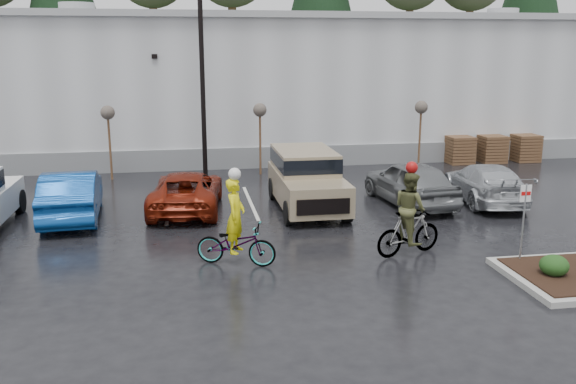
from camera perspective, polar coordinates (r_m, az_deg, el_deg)
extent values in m
plane|color=black|center=(15.64, 8.95, -7.81)|extent=(120.00, 120.00, 0.00)
cube|color=#B4B6B9|center=(36.16, -2.04, 10.09)|extent=(60.00, 15.00, 7.00)
cube|color=slate|center=(29.09, -0.01, 3.31)|extent=(60.00, 0.12, 1.00)
cube|color=#999B9E|center=(36.13, -2.09, 15.72)|extent=(60.50, 15.50, 0.30)
cube|color=#1B3817|center=(59.03, -5.06, 10.87)|extent=(80.00, 25.00, 6.00)
cylinder|color=black|center=(25.82, -8.03, 10.83)|extent=(0.20, 0.20, 9.00)
cylinder|color=#45291B|center=(27.30, -16.32, 4.01)|extent=(0.10, 0.10, 2.80)
sphere|color=#4F493F|center=(27.11, -16.52, 7.14)|extent=(0.60, 0.60, 0.60)
cylinder|color=#45291B|center=(27.31, -2.62, 4.55)|extent=(0.10, 0.10, 2.80)
sphere|color=#4F493F|center=(27.12, -2.65, 7.68)|extent=(0.60, 0.60, 0.60)
cylinder|color=#45291B|center=(29.18, 12.21, 4.83)|extent=(0.10, 0.10, 2.80)
sphere|color=#4F493F|center=(29.00, 12.36, 7.76)|extent=(0.60, 0.60, 0.60)
cube|color=#45291B|center=(31.19, 15.75, 3.82)|extent=(1.20, 1.20, 1.35)
cube|color=#45291B|center=(31.95, 18.52, 3.85)|extent=(1.20, 1.20, 1.35)
cube|color=#45291B|center=(32.83, 21.30, 3.87)|extent=(1.20, 1.20, 1.35)
ellipsoid|color=#183311|center=(16.36, 23.64, -6.31)|extent=(0.70, 0.70, 0.52)
cylinder|color=gray|center=(17.02, 21.11, -2.90)|extent=(0.05, 0.05, 2.20)
cube|color=white|center=(16.81, 21.36, -0.12)|extent=(0.30, 0.02, 0.45)
cube|color=red|center=(16.81, 21.38, -0.13)|extent=(0.26, 0.02, 0.10)
imported|color=navy|center=(21.54, -19.59, -0.24)|extent=(2.11, 5.07, 1.63)
imported|color=maroon|center=(21.64, -9.46, 0.09)|extent=(2.81, 5.20, 1.38)
imported|color=slate|center=(22.61, 11.35, 0.91)|extent=(2.44, 4.97, 1.63)
imported|color=#B8BCC0|center=(23.67, 17.96, 0.82)|extent=(2.61, 5.14, 1.43)
imported|color=#3F3F44|center=(16.14, -4.88, -4.87)|extent=(2.28, 1.48, 1.13)
imported|color=yellow|center=(15.92, -4.94, -2.23)|extent=(0.70, 0.84, 1.98)
sphere|color=silver|center=(15.66, -5.02, 1.68)|extent=(0.33, 0.33, 0.33)
imported|color=#3F3F44|center=(17.15, 11.23, -3.75)|extent=(2.10, 1.18, 1.26)
imported|color=#4A4D29|center=(16.96, 11.33, -1.45)|extent=(0.80, 1.08, 1.99)
sphere|color=#990C0C|center=(16.71, 11.51, 2.26)|extent=(0.33, 0.33, 0.33)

